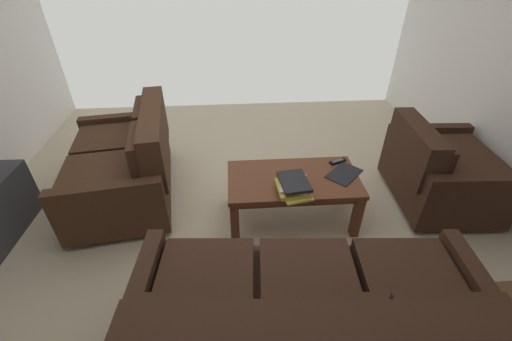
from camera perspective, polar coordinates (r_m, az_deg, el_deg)
ground_plane at (r=3.08m, az=-2.78°, el=-7.86°), size 4.88×5.02×0.01m
sofa_main at (r=2.04m, az=9.23°, el=-23.91°), size 2.02×0.96×0.83m
loveseat_near at (r=3.32m, az=-21.36°, el=1.08°), size 1.06×1.45×0.88m
coffee_table at (r=2.83m, az=6.39°, el=-2.37°), size 1.10×0.58×0.46m
armchair_side at (r=3.47m, az=29.02°, el=0.01°), size 0.89×1.00×0.81m
book_stack at (r=2.58m, az=6.51°, el=-2.87°), size 0.27×0.34×0.13m
tv_remote at (r=3.04m, az=13.90°, el=1.55°), size 0.16×0.10×0.02m
loose_magazine at (r=2.91m, az=14.96°, el=-0.54°), size 0.36×0.36×0.01m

